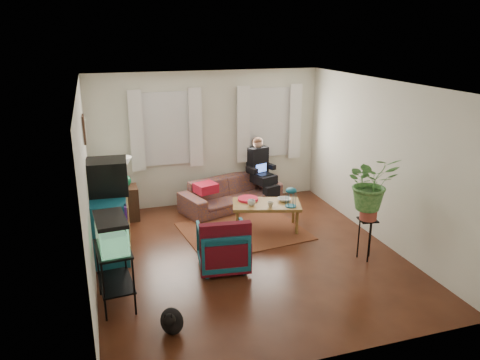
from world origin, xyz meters
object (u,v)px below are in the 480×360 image
object	(u,v)px
armchair	(223,245)
aquarium_stand	(115,277)
side_table	(126,203)
plant_stand	(366,239)
dresser	(110,225)
sofa	(231,189)
coffee_table	(266,216)

from	to	relation	value
armchair	aquarium_stand	bearing A→B (deg)	26.14
side_table	plant_stand	xyz separation A→B (m)	(3.31, -2.69, 0.01)
aquarium_stand	side_table	bearing A→B (deg)	78.39
dresser	sofa	bearing A→B (deg)	33.86
sofa	coffee_table	world-z (taller)	sofa
side_table	plant_stand	bearing A→B (deg)	-39.08
side_table	coffee_table	distance (m)	2.57
dresser	armchair	size ratio (longest dim) A/B	1.50
aquarium_stand	plant_stand	bearing A→B (deg)	-2.19
coffee_table	plant_stand	bearing A→B (deg)	-38.52
dresser	armchair	bearing A→B (deg)	-27.89
sofa	armchair	xyz separation A→B (m)	(-0.81, -2.29, -0.03)
side_table	plant_stand	size ratio (longest dim) A/B	0.96
armchair	coffee_table	distance (m)	1.56
dresser	coffee_table	xyz separation A→B (m)	(2.62, 0.17, -0.24)
side_table	armchair	world-z (taller)	armchair
sofa	plant_stand	xyz separation A→B (m)	(1.32, -2.68, -0.07)
side_table	plant_stand	world-z (taller)	plant_stand
armchair	plant_stand	size ratio (longest dim) A/B	1.11
dresser	aquarium_stand	size ratio (longest dim) A/B	1.36
dresser	coffee_table	distance (m)	2.63
dresser	plant_stand	size ratio (longest dim) A/B	1.67
plant_stand	sofa	bearing A→B (deg)	116.22
plant_stand	dresser	bearing A→B (deg)	160.01
sofa	aquarium_stand	world-z (taller)	aquarium_stand
armchair	plant_stand	world-z (taller)	armchair
dresser	armchair	distance (m)	1.80
aquarium_stand	coffee_table	distance (m)	3.10
side_table	coffee_table	xyz separation A→B (m)	(2.28, -1.19, -0.07)
coffee_table	side_table	bearing A→B (deg)	169.13
sofa	plant_stand	world-z (taller)	sofa
armchair	plant_stand	distance (m)	2.16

